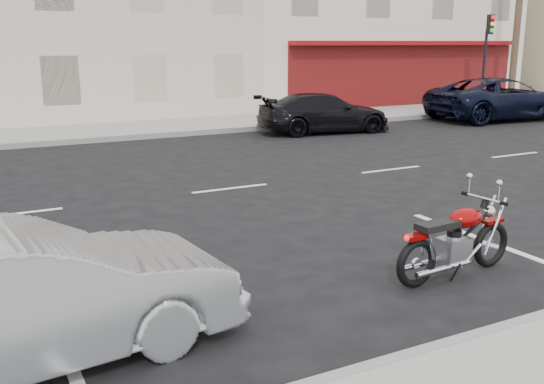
{
  "coord_description": "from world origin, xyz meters",
  "views": [
    {
      "loc": [
        -6.66,
        -10.73,
        2.82
      ],
      "look_at": [
        -2.89,
        -3.5,
        0.8
      ],
      "focal_mm": 40.0,
      "sensor_mm": 36.0,
      "label": 1
    }
  ],
  "objects_px": {
    "fire_hydrant": "(454,98)",
    "traffic_light": "(487,49)",
    "motorcycle": "(493,234)",
    "car_far": "(324,113)",
    "sedan_silver": "(17,299)",
    "suv_far": "(500,99)"
  },
  "relations": [
    {
      "from": "traffic_light",
      "to": "fire_hydrant",
      "type": "bearing_deg",
      "value": 173.64
    },
    {
      "from": "fire_hydrant",
      "to": "motorcycle",
      "type": "bearing_deg",
      "value": -132.32
    },
    {
      "from": "traffic_light",
      "to": "suv_far",
      "type": "bearing_deg",
      "value": -126.47
    },
    {
      "from": "sedan_silver",
      "to": "suv_far",
      "type": "distance_m",
      "value": 20.81
    },
    {
      "from": "motorcycle",
      "to": "suv_far",
      "type": "bearing_deg",
      "value": 38.08
    },
    {
      "from": "fire_hydrant",
      "to": "car_far",
      "type": "height_order",
      "value": "car_far"
    },
    {
      "from": "fire_hydrant",
      "to": "traffic_light",
      "type": "bearing_deg",
      "value": -6.36
    },
    {
      "from": "motorcycle",
      "to": "traffic_light",
      "type": "bearing_deg",
      "value": 40.1
    },
    {
      "from": "suv_far",
      "to": "car_far",
      "type": "height_order",
      "value": "suv_far"
    },
    {
      "from": "traffic_light",
      "to": "fire_hydrant",
      "type": "relative_size",
      "value": 5.28
    },
    {
      "from": "fire_hydrant",
      "to": "suv_far",
      "type": "xyz_separation_m",
      "value": [
        -0.61,
        -3.02,
        0.25
      ]
    },
    {
      "from": "fire_hydrant",
      "to": "suv_far",
      "type": "relative_size",
      "value": 0.13
    },
    {
      "from": "traffic_light",
      "to": "suv_far",
      "type": "relative_size",
      "value": 0.68
    },
    {
      "from": "fire_hydrant",
      "to": "motorcycle",
      "type": "xyz_separation_m",
      "value": [
        -12.74,
        -13.99,
        -0.09
      ]
    },
    {
      "from": "traffic_light",
      "to": "motorcycle",
      "type": "relative_size",
      "value": 1.99
    },
    {
      "from": "motorcycle",
      "to": "sedan_silver",
      "type": "height_order",
      "value": "sedan_silver"
    },
    {
      "from": "fire_hydrant",
      "to": "sedan_silver",
      "type": "bearing_deg",
      "value": -142.94
    },
    {
      "from": "suv_far",
      "to": "car_far",
      "type": "bearing_deg",
      "value": 92.33
    },
    {
      "from": "traffic_light",
      "to": "car_far",
      "type": "relative_size",
      "value": 0.88
    },
    {
      "from": "sedan_silver",
      "to": "suv_far",
      "type": "bearing_deg",
      "value": -64.66
    },
    {
      "from": "motorcycle",
      "to": "car_far",
      "type": "xyz_separation_m",
      "value": [
        4.54,
        11.21,
        0.19
      ]
    },
    {
      "from": "fire_hydrant",
      "to": "sedan_silver",
      "type": "height_order",
      "value": "sedan_silver"
    }
  ]
}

